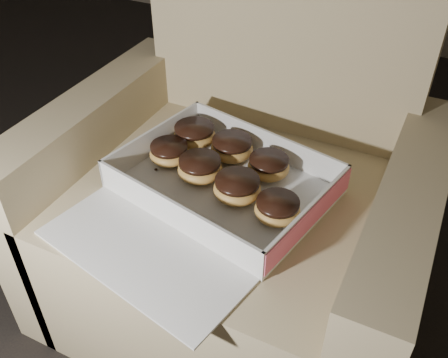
% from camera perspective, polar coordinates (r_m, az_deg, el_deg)
% --- Properties ---
extents(armchair, '(0.80, 0.68, 0.84)m').
position_cam_1_polar(armchair, '(1.15, 1.67, -3.58)').
color(armchair, '#93885E').
rests_on(armchair, floor).
extents(bakery_box, '(0.49, 0.55, 0.07)m').
position_cam_1_polar(bakery_box, '(1.00, -1.38, -1.92)').
color(bakery_box, silver).
rests_on(bakery_box, armchair).
extents(donut_a, '(0.10, 0.10, 0.05)m').
position_cam_1_polar(donut_a, '(1.14, -3.40, 5.08)').
color(donut_a, '#BB8F41').
rests_on(donut_a, bakery_box).
extents(donut_b, '(0.10, 0.10, 0.05)m').
position_cam_1_polar(donut_b, '(0.98, 1.52, -1.01)').
color(donut_b, '#BB8F41').
rests_on(donut_b, bakery_box).
extents(donut_c, '(0.09, 0.09, 0.04)m').
position_cam_1_polar(donut_c, '(1.09, -6.26, 3.03)').
color(donut_c, '#BB8F41').
rests_on(donut_c, bakery_box).
extents(donut_d, '(0.09, 0.09, 0.04)m').
position_cam_1_polar(donut_d, '(1.04, 5.11, 1.47)').
color(donut_d, '#BB8F41').
rests_on(donut_d, bakery_box).
extents(donut_e, '(0.09, 0.09, 0.05)m').
position_cam_1_polar(donut_e, '(1.09, 0.91, 3.59)').
color(donut_e, '#BB8F41').
rests_on(donut_e, bakery_box).
extents(donut_f, '(0.09, 0.09, 0.05)m').
position_cam_1_polar(donut_f, '(1.04, -2.76, 1.27)').
color(donut_f, '#BB8F41').
rests_on(donut_f, bakery_box).
extents(donut_g, '(0.09, 0.09, 0.04)m').
position_cam_1_polar(donut_g, '(0.94, 6.13, -3.42)').
color(donut_g, '#BB8F41').
rests_on(donut_g, bakery_box).
extents(crumb_a, '(0.01, 0.01, 0.00)m').
position_cam_1_polar(crumb_a, '(1.01, -9.23, -2.17)').
color(crumb_a, black).
rests_on(crumb_a, bakery_box).
extents(crumb_b, '(0.01, 0.01, 0.00)m').
position_cam_1_polar(crumb_b, '(1.08, -7.79, 1.09)').
color(crumb_b, black).
rests_on(crumb_b, bakery_box).
extents(crumb_c, '(0.01, 0.01, 0.00)m').
position_cam_1_polar(crumb_c, '(0.96, -3.34, -4.00)').
color(crumb_c, black).
rests_on(crumb_c, bakery_box).
extents(crumb_d, '(0.01, 0.01, 0.00)m').
position_cam_1_polar(crumb_d, '(1.10, -6.45, 2.00)').
color(crumb_d, black).
rests_on(crumb_d, bakery_box).
extents(crumb_e, '(0.01, 0.01, 0.00)m').
position_cam_1_polar(crumb_e, '(0.97, -5.59, -3.48)').
color(crumb_e, black).
rests_on(crumb_e, bakery_box).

